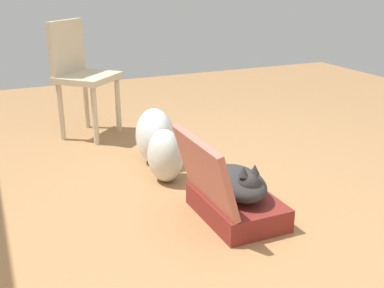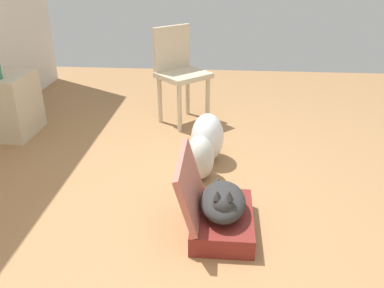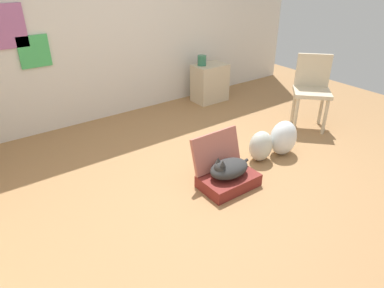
# 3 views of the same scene
# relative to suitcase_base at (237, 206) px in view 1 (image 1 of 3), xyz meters

# --- Properties ---
(ground_plane) EXTENTS (7.68, 7.68, 0.00)m
(ground_plane) POSITION_rel_suitcase_base_xyz_m (0.03, 0.15, -0.06)
(ground_plane) COLOR #9E7247
(ground_plane) RESTS_ON ground
(suitcase_base) EXTENTS (0.56, 0.38, 0.13)m
(suitcase_base) POSITION_rel_suitcase_base_xyz_m (0.00, 0.00, 0.00)
(suitcase_base) COLOR maroon
(suitcase_base) RESTS_ON ground
(suitcase_lid) EXTENTS (0.56, 0.14, 0.37)m
(suitcase_lid) POSITION_rel_suitcase_base_xyz_m (0.00, 0.20, 0.25)
(suitcase_lid) COLOR #B26356
(suitcase_lid) RESTS_ON suitcase_base
(cat) EXTENTS (0.50, 0.28, 0.23)m
(cat) POSITION_rel_suitcase_base_xyz_m (-0.01, 0.00, 0.15)
(cat) COLOR #2D2D2D
(cat) RESTS_ON suitcase_base
(plastic_bag_white) EXTENTS (0.29, 0.23, 0.35)m
(plastic_bag_white) POSITION_rel_suitcase_base_xyz_m (0.63, 0.18, 0.11)
(plastic_bag_white) COLOR silver
(plastic_bag_white) RESTS_ON ground
(plastic_bag_clear) EXTENTS (0.34, 0.27, 0.41)m
(plastic_bag_clear) POSITION_rel_suitcase_base_xyz_m (0.95, 0.14, 0.14)
(plastic_bag_clear) COLOR silver
(plastic_bag_clear) RESTS_ON ground
(chair) EXTENTS (0.61, 0.61, 0.95)m
(chair) POSITION_rel_suitcase_base_xyz_m (1.81, 0.47, 0.47)
(chair) COLOR beige
(chair) RESTS_ON ground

